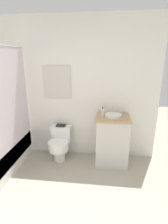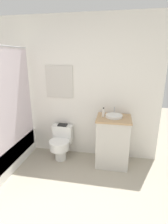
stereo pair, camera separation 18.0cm
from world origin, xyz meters
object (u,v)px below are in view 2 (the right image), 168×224
Objects in this scene: sink at (114,116)px; soap_bottle at (103,113)px; book_on_tank at (63,125)px; toilet at (61,142)px.

sink is 1.98× the size of soap_bottle.
soap_bottle reaches higher than book_on_tank.
toilet is 1.91× the size of sink.
sink is 0.98m from book_on_tank.
soap_bottle is at bearing -176.55° from sink.
book_on_tank is (-0.94, 0.11, -0.27)m from sink.
book_on_tank is at bearing 90.00° from toilet.
book_on_tank is (-0.76, 0.12, -0.32)m from soap_bottle.
toilet is 1.09m from sink.
soap_bottle is (0.76, 0.00, 0.61)m from toilet.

